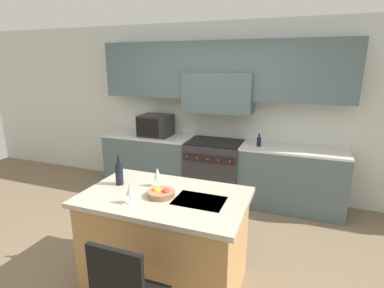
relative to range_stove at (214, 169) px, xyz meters
name	(u,v)px	position (x,y,z in m)	size (l,w,h in m)	color
ground_plane	(169,260)	(0.00, -1.74, -0.46)	(10.00, 10.00, 0.00)	#7A664C
back_cabinetry	(221,95)	(0.00, 0.27, 1.15)	(10.00, 0.46, 2.70)	silver
back_counter	(215,169)	(0.00, 0.02, 0.00)	(3.78, 0.62, 0.92)	#4C6066
range_stove	(214,169)	(0.00, 0.00, 0.00)	(0.84, 0.70, 0.91)	#2D2D33
microwave	(156,125)	(-1.02, 0.02, 0.63)	(0.50, 0.43, 0.35)	black
kitchen_island	(166,239)	(0.12, -2.04, 0.01)	(1.50, 0.93, 0.93)	#B7844C
wine_bottle	(119,173)	(-0.40, -1.98, 0.58)	(0.08, 0.08, 0.30)	black
wine_glass_near	(130,189)	(-0.08, -2.29, 0.60)	(0.07, 0.07, 0.19)	white
wine_glass_far	(157,174)	(-0.03, -1.88, 0.60)	(0.07, 0.07, 0.19)	white
fruit_bowl	(161,193)	(0.11, -2.08, 0.50)	(0.25, 0.25, 0.08)	#996B47
oil_bottle_on_counter	(259,141)	(0.67, -0.04, 0.53)	(0.06, 0.06, 0.19)	black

